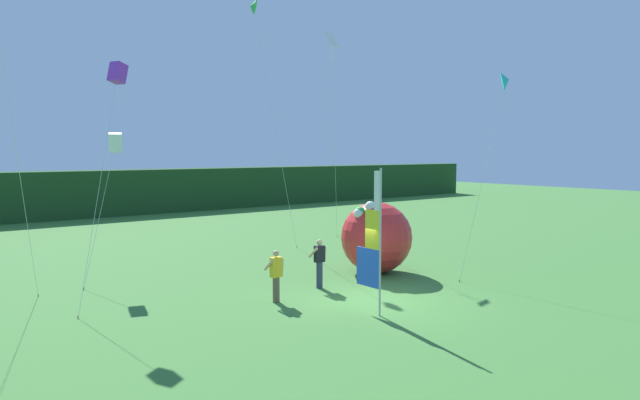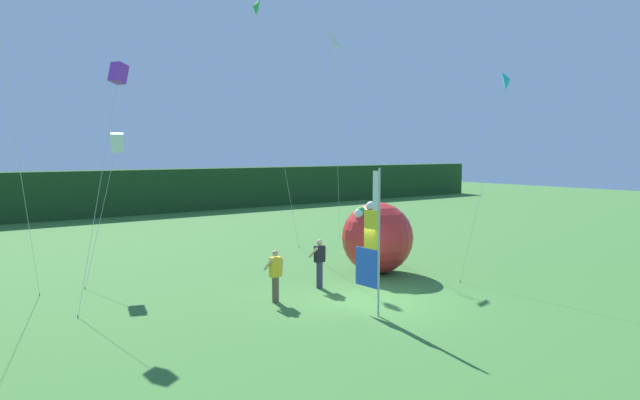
{
  "view_description": "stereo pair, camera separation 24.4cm",
  "coord_description": "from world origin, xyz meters",
  "px_view_note": "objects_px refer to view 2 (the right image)",
  "views": [
    {
      "loc": [
        -12.26,
        -13.09,
        4.75
      ],
      "look_at": [
        -0.34,
        2.18,
        3.1
      ],
      "focal_mm": 32.0,
      "sensor_mm": 36.0,
      "label": 1
    },
    {
      "loc": [
        -12.06,
        -13.24,
        4.75
      ],
      "look_at": [
        -0.34,
        2.18,
        3.1
      ],
      "focal_mm": 32.0,
      "sensor_mm": 36.0,
      "label": 2
    }
  ],
  "objects_px": {
    "person_near_banner": "(275,275)",
    "person_mid_field": "(319,262)",
    "banner_flag": "(372,245)",
    "kite_green_delta_1": "(255,8)",
    "kite_purple_box_3": "(118,74)",
    "kite_white_diamond_0": "(334,54)",
    "kite_cyan_delta_5": "(507,81)",
    "inflatable_balloon": "(377,237)",
    "kite_white_box_2": "(117,143)"
  },
  "relations": [
    {
      "from": "kite_cyan_delta_5",
      "to": "banner_flag",
      "type": "bearing_deg",
      "value": -175.9
    },
    {
      "from": "inflatable_balloon",
      "to": "kite_white_diamond_0",
      "type": "height_order",
      "value": "kite_white_diamond_0"
    },
    {
      "from": "person_mid_field",
      "to": "inflatable_balloon",
      "type": "height_order",
      "value": "inflatable_balloon"
    },
    {
      "from": "kite_purple_box_3",
      "to": "kite_cyan_delta_5",
      "type": "height_order",
      "value": "kite_cyan_delta_5"
    },
    {
      "from": "person_mid_field",
      "to": "kite_white_diamond_0",
      "type": "xyz_separation_m",
      "value": [
        5.58,
        6.19,
        8.5
      ]
    },
    {
      "from": "kite_green_delta_1",
      "to": "kite_purple_box_3",
      "type": "height_order",
      "value": "kite_green_delta_1"
    },
    {
      "from": "kite_white_diamond_0",
      "to": "banner_flag",
      "type": "bearing_deg",
      "value": -123.09
    },
    {
      "from": "kite_green_delta_1",
      "to": "person_near_banner",
      "type": "bearing_deg",
      "value": -118.19
    },
    {
      "from": "person_near_banner",
      "to": "inflatable_balloon",
      "type": "xyz_separation_m",
      "value": [
        5.54,
        1.26,
        0.52
      ]
    },
    {
      "from": "inflatable_balloon",
      "to": "kite_green_delta_1",
      "type": "height_order",
      "value": "kite_green_delta_1"
    },
    {
      "from": "person_near_banner",
      "to": "kite_white_diamond_0",
      "type": "bearing_deg",
      "value": 41.17
    },
    {
      "from": "inflatable_balloon",
      "to": "kite_white_box_2",
      "type": "bearing_deg",
      "value": 144.04
    },
    {
      "from": "inflatable_balloon",
      "to": "kite_green_delta_1",
      "type": "xyz_separation_m",
      "value": [
        -0.09,
        8.9,
        10.46
      ]
    },
    {
      "from": "person_mid_field",
      "to": "kite_purple_box_3",
      "type": "distance_m",
      "value": 9.21
    },
    {
      "from": "kite_green_delta_1",
      "to": "kite_purple_box_3",
      "type": "relative_size",
      "value": 1.6
    },
    {
      "from": "kite_white_diamond_0",
      "to": "kite_cyan_delta_5",
      "type": "relative_size",
      "value": 1.35
    },
    {
      "from": "banner_flag",
      "to": "person_mid_field",
      "type": "xyz_separation_m",
      "value": [
        0.7,
        3.44,
        -1.14
      ]
    },
    {
      "from": "banner_flag",
      "to": "inflatable_balloon",
      "type": "distance_m",
      "value": 5.74
    },
    {
      "from": "person_near_banner",
      "to": "kite_cyan_delta_5",
      "type": "relative_size",
      "value": 0.22
    },
    {
      "from": "kite_white_diamond_0",
      "to": "person_near_banner",
      "type": "bearing_deg",
      "value": -138.83
    },
    {
      "from": "kite_green_delta_1",
      "to": "kite_white_box_2",
      "type": "distance_m",
      "value": 10.92
    },
    {
      "from": "kite_cyan_delta_5",
      "to": "kite_white_diamond_0",
      "type": "bearing_deg",
      "value": 94.8
    },
    {
      "from": "person_mid_field",
      "to": "kite_white_box_2",
      "type": "bearing_deg",
      "value": 126.36
    },
    {
      "from": "kite_white_box_2",
      "to": "kite_purple_box_3",
      "type": "height_order",
      "value": "kite_purple_box_3"
    },
    {
      "from": "kite_white_diamond_0",
      "to": "kite_cyan_delta_5",
      "type": "xyz_separation_m",
      "value": [
        0.77,
        -9.12,
        -2.11
      ]
    },
    {
      "from": "person_near_banner",
      "to": "inflatable_balloon",
      "type": "bearing_deg",
      "value": 12.84
    },
    {
      "from": "banner_flag",
      "to": "kite_purple_box_3",
      "type": "xyz_separation_m",
      "value": [
        -4.89,
        7.05,
        5.23
      ]
    },
    {
      "from": "kite_purple_box_3",
      "to": "kite_cyan_delta_5",
      "type": "xyz_separation_m",
      "value": [
        11.93,
        -6.55,
        0.02
      ]
    },
    {
      "from": "kite_cyan_delta_5",
      "to": "person_near_banner",
      "type": "bearing_deg",
      "value": 165.02
    },
    {
      "from": "person_mid_field",
      "to": "kite_purple_box_3",
      "type": "relative_size",
      "value": 0.22
    },
    {
      "from": "person_near_banner",
      "to": "kite_purple_box_3",
      "type": "relative_size",
      "value": 0.22
    },
    {
      "from": "banner_flag",
      "to": "kite_white_box_2",
      "type": "height_order",
      "value": "kite_white_box_2"
    },
    {
      "from": "inflatable_balloon",
      "to": "kite_purple_box_3",
      "type": "relative_size",
      "value": 0.37
    },
    {
      "from": "person_near_banner",
      "to": "person_mid_field",
      "type": "bearing_deg",
      "value": 16.01
    },
    {
      "from": "kite_green_delta_1",
      "to": "kite_white_diamond_0",
      "type": "bearing_deg",
      "value": -54.65
    },
    {
      "from": "kite_purple_box_3",
      "to": "kite_white_diamond_0",
      "type": "bearing_deg",
      "value": 13.0
    },
    {
      "from": "kite_white_diamond_0",
      "to": "kite_green_delta_1",
      "type": "bearing_deg",
      "value": 125.35
    },
    {
      "from": "person_mid_field",
      "to": "kite_white_diamond_0",
      "type": "height_order",
      "value": "kite_white_diamond_0"
    },
    {
      "from": "person_near_banner",
      "to": "kite_green_delta_1",
      "type": "relative_size",
      "value": 0.13
    },
    {
      "from": "kite_white_box_2",
      "to": "kite_cyan_delta_5",
      "type": "height_order",
      "value": "kite_cyan_delta_5"
    },
    {
      "from": "person_mid_field",
      "to": "inflatable_balloon",
      "type": "bearing_deg",
      "value": 10.66
    },
    {
      "from": "inflatable_balloon",
      "to": "banner_flag",
      "type": "bearing_deg",
      "value": -134.58
    },
    {
      "from": "kite_green_delta_1",
      "to": "kite_white_box_2",
      "type": "xyz_separation_m",
      "value": [
        -7.99,
        -3.03,
        -6.79
      ]
    },
    {
      "from": "person_near_banner",
      "to": "banner_flag",
      "type": "bearing_deg",
      "value": -61.24
    },
    {
      "from": "banner_flag",
      "to": "kite_white_box_2",
      "type": "relative_size",
      "value": 0.78
    },
    {
      "from": "banner_flag",
      "to": "kite_white_diamond_0",
      "type": "height_order",
      "value": "kite_white_diamond_0"
    },
    {
      "from": "kite_white_diamond_0",
      "to": "kite_cyan_delta_5",
      "type": "height_order",
      "value": "kite_white_diamond_0"
    },
    {
      "from": "person_mid_field",
      "to": "kite_cyan_delta_5",
      "type": "height_order",
      "value": "kite_cyan_delta_5"
    },
    {
      "from": "person_near_banner",
      "to": "kite_cyan_delta_5",
      "type": "distance_m",
      "value": 10.96
    },
    {
      "from": "banner_flag",
      "to": "person_near_banner",
      "type": "bearing_deg",
      "value": 118.76
    }
  ]
}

